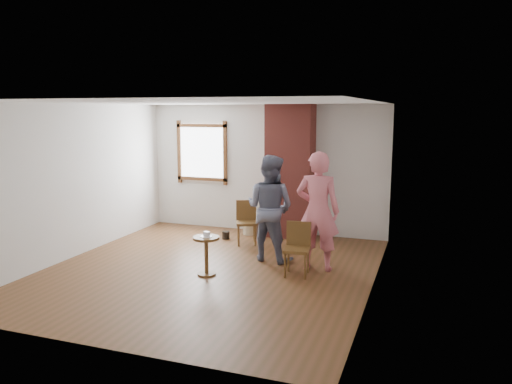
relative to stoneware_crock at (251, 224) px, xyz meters
The scene contains 12 objects.
ground 2.42m from the stoneware_crock, 85.68° to the right, with size 5.50×5.50×0.00m, color brown.
room_shell 2.41m from the stoneware_crock, 86.01° to the right, with size 5.04×5.52×2.62m.
brick_chimney 1.35m from the stoneware_crock, ahead, with size 0.90×0.50×2.60m, color #993E36.
stoneware_crock is the anchor object (origin of this frame).
dark_pot 0.64m from the stoneware_crock, 121.82° to the right, with size 0.15×0.15×0.15m, color black.
dining_chair_left 0.75m from the stoneware_crock, 76.87° to the right, with size 0.50×0.50×0.81m.
dining_chair_right 2.62m from the stoneware_crock, 54.14° to the right, with size 0.41×0.41×0.80m.
side_table 2.64m from the stoneware_crock, 84.85° to the right, with size 0.40×0.40×0.60m.
cake_plate 2.66m from the stoneware_crock, 84.85° to the right, with size 0.18×0.18×0.01m, color white.
cake_slice 2.67m from the stoneware_crock, 84.63° to the right, with size 0.08×0.07×0.06m, color white.
man 1.89m from the stoneware_crock, 59.67° to the right, with size 0.86×0.67×1.77m, color #141939.
person_pink 2.60m from the stoneware_crock, 45.37° to the right, with size 0.68×0.45×1.87m, color #D66B78.
Camera 1 is at (3.20, -6.86, 2.49)m, focal length 35.00 mm.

